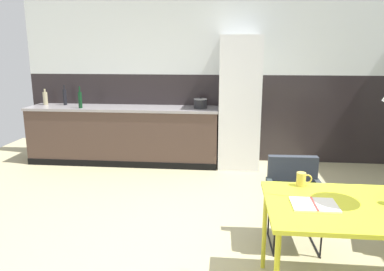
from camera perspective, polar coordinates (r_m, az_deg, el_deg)
name	(u,v)px	position (r m, az deg, el deg)	size (l,w,h in m)	color
ground_plane	(207,254)	(3.42, 2.31, -18.01)	(8.19, 8.19, 0.00)	tan
back_wall_splashback_dark	(218,117)	(6.04, 4.15, 2.83)	(6.30, 0.12, 1.40)	#282223
back_wall_panel_upper	(220,29)	(5.95, 4.38, 16.20)	(6.30, 0.12, 1.40)	silver
kitchen_counter	(124,135)	(5.97, -10.55, 0.11)	(3.03, 0.63, 0.90)	#48352D
refrigerator_column	(240,103)	(5.63, 7.43, 5.08)	(0.61, 0.60, 1.99)	silver
armchair_far_side	(294,190)	(3.51, 15.64, -8.19)	(0.50, 0.48, 0.81)	#31393A
open_book	(314,205)	(2.63, 18.54, -10.19)	(0.30, 0.24, 0.02)	white
mug_short_terracotta	(302,179)	(2.95, 16.75, -6.55)	(0.12, 0.07, 0.11)	gold
cooking_pot	(200,104)	(5.62, 1.31, 5.01)	(0.20, 0.20, 0.18)	black
bottle_wine_green	(65,97)	(6.34, -19.23, 5.71)	(0.06, 0.06, 0.32)	black
bottle_vinegar_dark	(45,98)	(6.49, -21.93, 5.44)	(0.07, 0.07, 0.26)	tan
bottle_oil_tall	(80,100)	(5.92, -17.07, 5.39)	(0.06, 0.06, 0.33)	#0F3319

